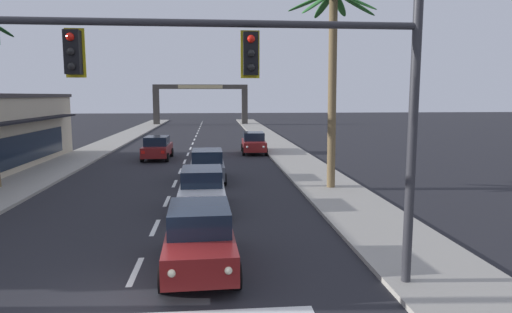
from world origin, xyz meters
TOP-DOWN VIEW (x-y plane):
  - ground_plane at (0.00, 0.00)m, footprint 220.00×220.00m
  - sidewalk_right at (7.80, 20.00)m, footprint 3.20×110.00m
  - sidewalk_left at (-7.80, 20.00)m, footprint 3.20×110.00m
  - lane_markings at (0.42, 20.85)m, footprint 4.28×89.95m
  - traffic_signal_mast at (3.01, 0.43)m, footprint 11.41×0.41m
  - sedan_lead_at_stop_bar at (1.69, 2.11)m, footprint 2.07×4.50m
  - sedan_third_in_queue at (1.59, 8.38)m, footprint 2.00×4.47m
  - sedan_fifth_in_queue at (1.70, 14.65)m, footprint 2.00×4.47m
  - sedan_oncoming_far at (-2.03, 23.32)m, footprint 2.00×4.47m
  - sedan_parked_nearest_kerb at (5.23, 26.11)m, footprint 2.03×4.48m
  - palm_right_second at (7.74, 11.73)m, footprint 4.22×4.41m
  - town_gateway_arch at (0.00, 62.41)m, footprint 14.76×0.90m

SIDE VIEW (x-z plane):
  - ground_plane at x=0.00m, z-range 0.00..0.00m
  - lane_markings at x=0.42m, z-range 0.00..0.01m
  - sidewalk_right at x=7.80m, z-range 0.00..0.14m
  - sidewalk_left at x=-7.80m, z-range 0.00..0.14m
  - sedan_lead_at_stop_bar at x=1.69m, z-range 0.01..1.69m
  - sedan_third_in_queue at x=1.59m, z-range 0.01..1.69m
  - sedan_fifth_in_queue at x=1.70m, z-range 0.01..1.69m
  - sedan_oncoming_far at x=-2.03m, z-range 0.01..1.69m
  - sedan_parked_nearest_kerb at x=5.23m, z-range 0.01..1.69m
  - town_gateway_arch at x=0.00m, z-range 0.97..7.26m
  - traffic_signal_mast at x=3.01m, z-range 1.48..8.42m
  - palm_right_second at x=7.74m, z-range 1.72..11.36m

